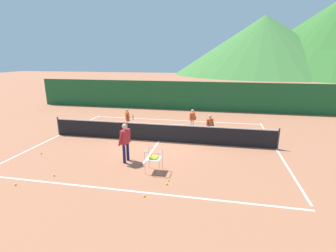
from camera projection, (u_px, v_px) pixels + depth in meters
name	position (u px, v px, depth m)	size (l,w,h in m)	color
ground_plane	(159.00, 141.00, 13.30)	(120.00, 120.00, 0.00)	#A86647
line_baseline_near	(124.00, 190.00, 8.38)	(11.84, 0.08, 0.01)	white
line_baseline_far	(174.00, 120.00, 17.73)	(11.84, 0.08, 0.01)	white
line_sideline_west	(60.00, 135.00, 14.41)	(0.08, 9.89, 0.01)	white
line_sideline_east	(276.00, 149.00, 12.18)	(0.08, 9.89, 0.01)	white
line_service_center	(159.00, 141.00, 13.30)	(0.08, 6.03, 0.01)	white
tennis_net	(159.00, 132.00, 13.16)	(11.99, 0.08, 1.05)	#333338
instructor	(125.00, 139.00, 10.44)	(0.44, 0.80, 1.69)	#191E4C
student_0	(128.00, 118.00, 14.96)	(0.65, 0.56, 1.37)	silver
student_1	(192.00, 118.00, 15.19)	(0.41, 0.70, 1.29)	silver
student_2	(210.00, 124.00, 13.86)	(0.45, 0.68, 1.24)	black
ball_cart	(153.00, 157.00, 9.63)	(0.58, 0.58, 0.90)	#B7B7BC
tennis_ball_0	(54.00, 175.00, 9.39)	(0.07, 0.07, 0.07)	yellow
tennis_ball_1	(168.00, 180.00, 9.02)	(0.07, 0.07, 0.07)	yellow
tennis_ball_2	(41.00, 153.00, 11.53)	(0.07, 0.07, 0.07)	yellow
tennis_ball_3	(16.00, 184.00, 8.71)	(0.07, 0.07, 0.07)	yellow
tennis_ball_4	(144.00, 196.00, 7.99)	(0.07, 0.07, 0.07)	yellow
tennis_ball_5	(167.00, 184.00, 8.76)	(0.07, 0.07, 0.07)	yellow
windscreen_fence	(182.00, 96.00, 21.01)	(26.05, 0.08, 2.41)	#1E5B2D
hill_0	(263.00, 45.00, 64.82)	(45.95, 45.95, 14.81)	#427A38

